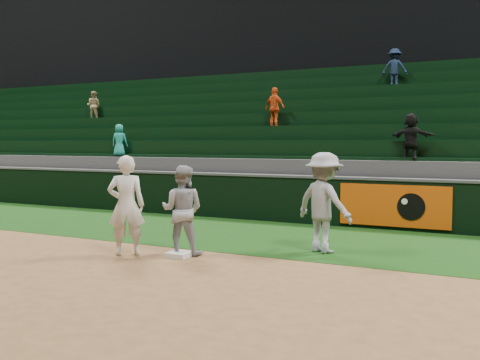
% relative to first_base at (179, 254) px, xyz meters
% --- Properties ---
extents(ground, '(70.00, 70.00, 0.00)m').
position_rel_first_base_xyz_m(ground, '(-0.01, -0.24, -0.05)').
color(ground, brown).
rests_on(ground, ground).
extents(foul_grass, '(36.00, 4.20, 0.01)m').
position_rel_first_base_xyz_m(foul_grass, '(-0.01, 2.76, -0.04)').
color(foul_grass, black).
rests_on(foul_grass, ground).
extents(upper_deck, '(40.00, 12.00, 12.00)m').
position_rel_first_base_xyz_m(upper_deck, '(-0.01, 17.21, 5.95)').
color(upper_deck, black).
rests_on(upper_deck, ground).
extents(first_base, '(0.42, 0.42, 0.09)m').
position_rel_first_base_xyz_m(first_base, '(0.00, 0.00, 0.00)').
color(first_base, silver).
rests_on(first_base, ground).
extents(first_baseman, '(0.81, 0.76, 1.87)m').
position_rel_first_base_xyz_m(first_baseman, '(-0.98, -0.29, 0.89)').
color(first_baseman, silver).
rests_on(first_baseman, ground).
extents(baserunner, '(0.95, 0.82, 1.68)m').
position_rel_first_base_xyz_m(baserunner, '(-0.07, 0.23, 0.79)').
color(baserunner, '#96989F').
rests_on(baserunner, ground).
extents(base_coach, '(1.41, 1.13, 1.91)m').
position_rel_first_base_xyz_m(base_coach, '(2.27, 1.55, 0.92)').
color(base_coach, '#8E919A').
rests_on(base_coach, foul_grass).
extents(field_wall, '(36.00, 0.45, 1.25)m').
position_rel_first_base_xyz_m(field_wall, '(0.02, 4.95, 0.59)').
color(field_wall, black).
rests_on(field_wall, ground).
extents(stadium_seating, '(36.00, 5.95, 5.17)m').
position_rel_first_base_xyz_m(stadium_seating, '(-0.01, 8.73, 1.65)').
color(stadium_seating, '#39393B').
rests_on(stadium_seating, ground).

